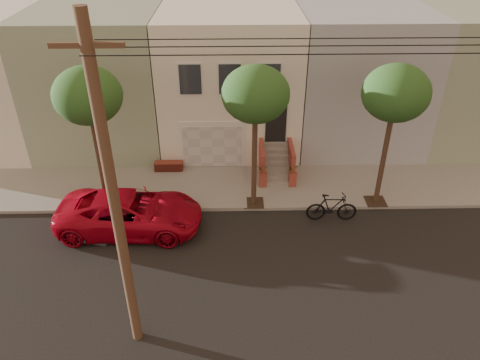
{
  "coord_description": "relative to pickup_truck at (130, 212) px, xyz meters",
  "views": [
    {
      "loc": [
        0.02,
        -12.98,
        11.9
      ],
      "look_at": [
        0.37,
        3.0,
        1.93
      ],
      "focal_mm": 34.35,
      "sensor_mm": 36.0,
      "label": 1
    }
  ],
  "objects": [
    {
      "name": "tree_left",
      "position": [
        -1.34,
        1.53,
        4.44
      ],
      "size": [
        2.7,
        2.57,
        6.3
      ],
      "color": "#2D2116",
      "rests_on": "sidewalk"
    },
    {
      "name": "ground",
      "position": [
        4.16,
        -2.37,
        -0.82
      ],
      "size": [
        90.0,
        90.0,
        0.0
      ],
      "primitive_type": "plane",
      "color": "black",
      "rests_on": "ground"
    },
    {
      "name": "motorcycle",
      "position": [
        8.41,
        0.41,
        -0.17
      ],
      "size": [
        2.17,
        0.66,
        1.3
      ],
      "primitive_type": "imported",
      "rotation": [
        0.0,
        0.0,
        1.55
      ],
      "color": "black",
      "rests_on": "ground"
    },
    {
      "name": "house_row",
      "position": [
        4.16,
        8.82,
        2.83
      ],
      "size": [
        33.1,
        11.7,
        7.0
      ],
      "color": "beige",
      "rests_on": "sidewalk"
    },
    {
      "name": "pickup_truck",
      "position": [
        0.0,
        0.0,
        0.0
      ],
      "size": [
        5.97,
        2.92,
        1.63
      ],
      "primitive_type": "imported",
      "rotation": [
        0.0,
        0.0,
        1.53
      ],
      "color": "#AD071B",
      "rests_on": "ground"
    },
    {
      "name": "tree_right",
      "position": [
        10.66,
        1.53,
        4.44
      ],
      "size": [
        2.7,
        2.57,
        6.3
      ],
      "color": "#2D2116",
      "rests_on": "sidewalk"
    },
    {
      "name": "sidewalk",
      "position": [
        4.16,
        2.98,
        -0.74
      ],
      "size": [
        40.0,
        3.7,
        0.15
      ],
      "primitive_type": "cube",
      "color": "gray",
      "rests_on": "ground"
    },
    {
      "name": "tree_mid",
      "position": [
        5.16,
        1.53,
        4.44
      ],
      "size": [
        2.7,
        2.57,
        6.3
      ],
      "color": "#2D2116",
      "rests_on": "sidewalk"
    }
  ]
}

